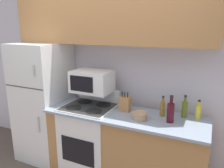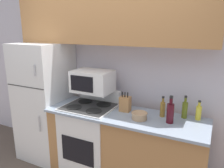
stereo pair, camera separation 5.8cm
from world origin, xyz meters
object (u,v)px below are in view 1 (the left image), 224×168
bowl (140,115)px  bottle_wine_red (171,112)px  refrigerator (44,102)px  bottle_olive_oil (185,109)px  bottle_vinegar (163,108)px  bottle_cooking_spray (198,111)px  stove (90,138)px  microwave (92,81)px  knife_block (125,104)px

bowl → bottle_wine_red: bearing=9.9°
refrigerator → bowl: size_ratio=9.46×
refrigerator → bottle_olive_oil: (1.94, 0.13, 0.16)m
bottle_vinegar → bottle_cooking_spray: (0.38, 0.09, -0.01)m
stove → bottle_cooking_spray: 1.40m
refrigerator → stove: size_ratio=1.56×
bottle_olive_oil → bottle_vinegar: bearing=-162.9°
stove → microwave: size_ratio=2.17×
stove → bowl: 0.84m
bottle_vinegar → refrigerator: bearing=-178.2°
stove → knife_block: size_ratio=4.48×
refrigerator → bottle_wine_red: bearing=-2.4°
refrigerator → microwave: bearing=2.7°
bottle_cooking_spray → bowl: bearing=-154.5°
bowl → bottle_vinegar: (0.21, 0.19, 0.05)m
bottle_cooking_spray → microwave: bearing=-175.2°
bowl → bottle_olive_oil: size_ratio=0.69×
bowl → knife_block: bearing=147.1°
bottle_cooking_spray → refrigerator: bearing=-176.0°
bottle_cooking_spray → bottle_wine_red: bearing=-139.7°
microwave → bottle_cooking_spray: bearing=4.8°
stove → bottle_vinegar: (0.90, 0.12, 0.52)m
microwave → bottle_vinegar: (0.91, 0.02, -0.23)m
stove → bottle_olive_oil: bearing=9.5°
microwave → bottle_vinegar: size_ratio=2.09×
bottle_vinegar → bottle_olive_oil: size_ratio=0.92×
refrigerator → stove: 0.89m
bottle_vinegar → bottle_olive_oil: 0.24m
refrigerator → bottle_olive_oil: 1.95m
knife_block → bottle_wine_red: bottle_wine_red is taller
microwave → bowl: size_ratio=2.80×
refrigerator → bottle_olive_oil: bearing=3.7°
microwave → bowl: microwave is taller
bowl → bottle_wine_red: (0.32, 0.06, 0.08)m
knife_block → bottle_wine_red: 0.57m
bottle_vinegar → bottle_cooking_spray: bottle_vinegar is taller
bottle_olive_oil → bottle_cooking_spray: bearing=7.7°
bottle_wine_red → bottle_cooking_spray: size_ratio=1.36×
bowl → bottle_cooking_spray: bearing=25.5°
refrigerator → bottle_wine_red: (1.82, -0.08, 0.18)m
stove → bottle_wine_red: (1.02, -0.01, 0.55)m
microwave → knife_block: size_ratio=2.07×
stove → bottle_vinegar: size_ratio=4.52×
bottle_cooking_spray → bottle_olive_oil: (-0.14, -0.02, 0.02)m
microwave → knife_block: bearing=-2.3°
knife_block → bottle_vinegar: (0.45, 0.03, 0.00)m
knife_block → bowl: bearing=-32.9°
bowl → bottle_olive_oil: 0.51m
bowl → bottle_cooking_spray: size_ratio=0.81×
bottle_vinegar → bottle_wine_red: size_ratio=0.80×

